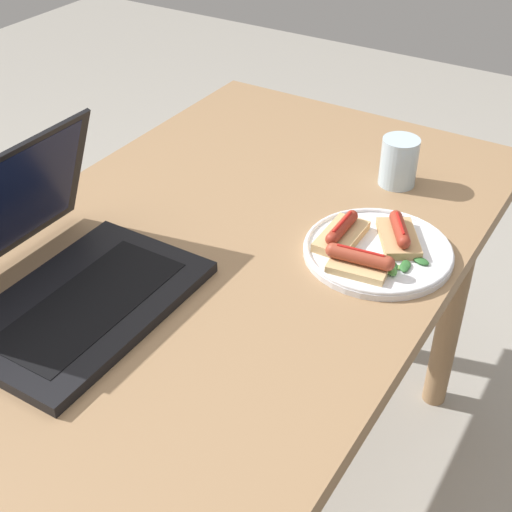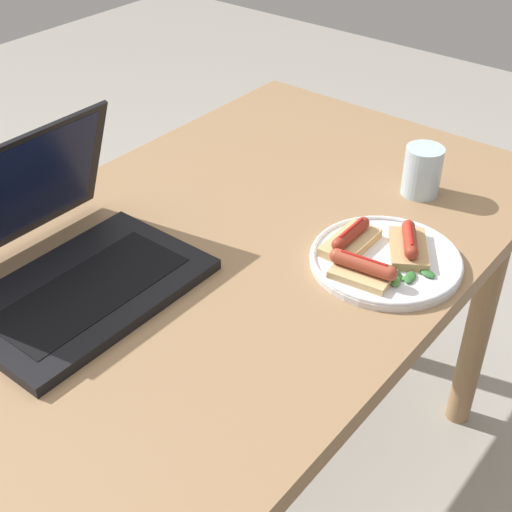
% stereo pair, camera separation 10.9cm
% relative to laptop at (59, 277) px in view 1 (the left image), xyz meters
% --- Properties ---
extents(desk, '(1.45, 0.76, 0.71)m').
position_rel_laptop_xyz_m(desk, '(0.15, -0.12, -0.13)').
color(desk, '#93704C').
rests_on(desk, ground_plane).
extents(laptop, '(0.37, 0.32, 0.23)m').
position_rel_laptop_xyz_m(laptop, '(0.00, 0.00, 0.00)').
color(laptop, black).
rests_on(laptop, desk).
extents(plate, '(0.25, 0.25, 0.02)m').
position_rel_laptop_xyz_m(plate, '(0.36, -0.37, -0.03)').
color(plate, silver).
rests_on(plate, desk).
extents(sausage_toast_left, '(0.12, 0.11, 0.04)m').
position_rel_laptop_xyz_m(sausage_toast_left, '(0.40, -0.39, -0.02)').
color(sausage_toast_left, tan).
rests_on(sausage_toast_left, plate).
extents(sausage_toast_middle, '(0.07, 0.11, 0.04)m').
position_rel_laptop_xyz_m(sausage_toast_middle, '(0.29, -0.36, -0.02)').
color(sausage_toast_middle, tan).
rests_on(sausage_toast_middle, plate).
extents(sausage_toast_right, '(0.12, 0.06, 0.04)m').
position_rel_laptop_xyz_m(sausage_toast_right, '(0.35, -0.30, -0.02)').
color(sausage_toast_right, tan).
rests_on(sausage_toast_right, plate).
extents(salad_pile, '(0.08, 0.07, 0.01)m').
position_rel_laptop_xyz_m(salad_pile, '(0.34, -0.42, -0.03)').
color(salad_pile, '#2D662D').
rests_on(salad_pile, plate).
extents(drinking_glass, '(0.07, 0.07, 0.09)m').
position_rel_laptop_xyz_m(drinking_glass, '(0.60, -0.30, 0.01)').
color(drinking_glass, silver).
rests_on(drinking_glass, desk).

